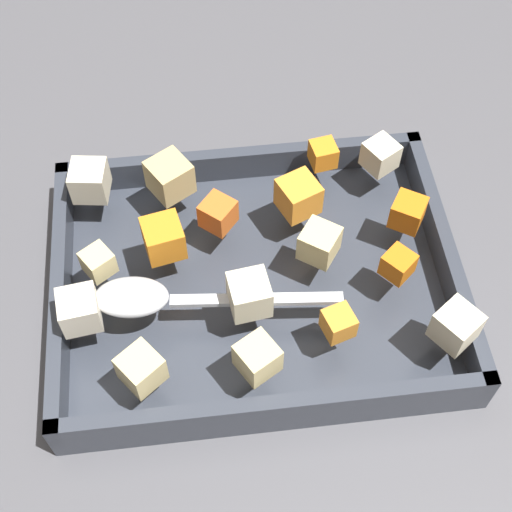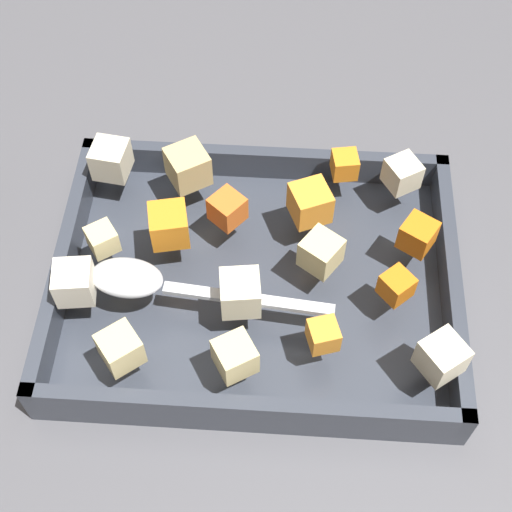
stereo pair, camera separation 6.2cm
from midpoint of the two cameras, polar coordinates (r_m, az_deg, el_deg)
The scene contains 20 objects.
ground_plane at distance 0.67m, azimuth 1.74°, elevation -3.63°, with size 4.00×4.00×0.00m, color #4C4C51.
baking_dish at distance 0.66m, azimuth 2.70°, elevation -2.35°, with size 0.35×0.27×0.05m.
carrot_chunk_near_right at distance 0.65m, azimuth 6.98°, elevation 3.94°, with size 0.03×0.03×0.03m, color orange.
carrot_chunk_under_handle at distance 0.63m, azimuth -4.04°, elevation 2.22°, with size 0.03×0.03×0.03m, color orange.
carrot_chunk_corner_se at distance 0.65m, azimuth 0.49°, elevation 3.50°, with size 0.03×0.03×0.03m, color orange.
carrot_chunk_front_center at distance 0.59m, azimuth 8.31°, elevation -6.37°, with size 0.02×0.02×0.02m, color orange.
carrot_chunk_rim_edge at distance 0.65m, azimuth 15.20°, elevation 1.41°, with size 0.03×0.03×0.03m, color orange.
carrot_chunk_corner_ne at distance 0.62m, azimuth 13.74°, elevation -2.49°, with size 0.02×0.02×0.02m, color orange.
carrot_chunk_corner_sw at distance 0.69m, azimuth 9.52°, elevation 6.88°, with size 0.02×0.02×0.02m, color orange.
potato_chunk_corner_nw at distance 0.64m, azimuth -9.21°, elevation 1.10°, with size 0.02×0.02×0.02m, color #E0CC89.
potato_chunk_mid_right at distance 0.62m, azimuth 7.94°, elevation 0.06°, with size 0.03×0.03×0.03m, color #E0CC89.
potato_chunk_mid_left at distance 0.59m, azimuth 2.09°, elevation -3.14°, with size 0.03×0.03×0.03m, color beige.
potato_chunk_near_left at distance 0.69m, azimuth 13.90°, elevation 6.09°, with size 0.03×0.03×0.03m, color beige.
potato_chunk_heap_top at distance 0.67m, azimuth -2.71°, elevation 6.83°, with size 0.03×0.03×0.03m, color tan.
potato_chunk_far_right at distance 0.58m, azimuth -7.52°, elevation -7.42°, with size 0.03×0.03×0.03m, color #E0CC89.
potato_chunk_far_left at distance 0.59m, azimuth 17.26°, elevation -7.77°, with size 0.03×0.03×0.03m, color beige.
potato_chunk_back_center at distance 0.57m, azimuth 1.13°, elevation -8.07°, with size 0.03×0.03×0.03m, color #E0CC89.
parsnip_chunk_heap_side at distance 0.61m, azimuth -11.22°, elevation -2.25°, with size 0.03×0.03×0.03m, color silver.
parsnip_chunk_near_spoon at distance 0.69m, azimuth -8.73°, elevation 7.30°, with size 0.03×0.03×0.03m, color beige.
serving_spoon at distance 0.61m, azimuth -5.98°, elevation -2.14°, with size 0.21×0.04×0.02m.
Camera 2 is at (0.03, -0.34, 0.57)m, focal length 51.25 mm.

